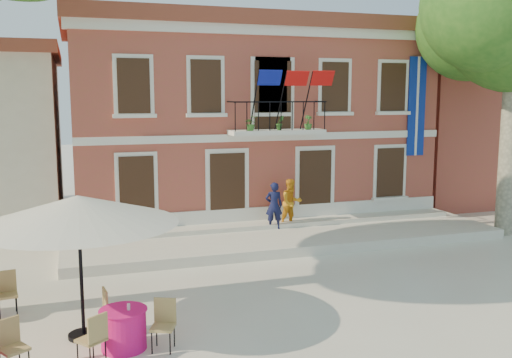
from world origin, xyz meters
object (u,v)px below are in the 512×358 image
object	(u,v)px
pedestrian_orange	(291,203)
cafe_table_1	(124,327)
patio_umbrella	(78,210)
pedestrian_navy	(274,206)

from	to	relation	value
pedestrian_orange	cafe_table_1	world-z (taller)	pedestrian_orange
patio_umbrella	pedestrian_navy	bearing A→B (deg)	45.41
patio_umbrella	pedestrian_navy	xyz separation A→B (m)	(6.22, 6.31, -1.46)
pedestrian_navy	cafe_table_1	xyz separation A→B (m)	(-5.51, -7.09, -0.66)
cafe_table_1	pedestrian_navy	bearing A→B (deg)	52.11
pedestrian_orange	pedestrian_navy	bearing A→B (deg)	-175.73
pedestrian_orange	cafe_table_1	xyz separation A→B (m)	(-6.19, -7.25, -0.68)
pedestrian_navy	pedestrian_orange	size ratio (longest dim) A/B	0.97
pedestrian_navy	pedestrian_orange	distance (m)	0.70
pedestrian_navy	cafe_table_1	world-z (taller)	pedestrian_navy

